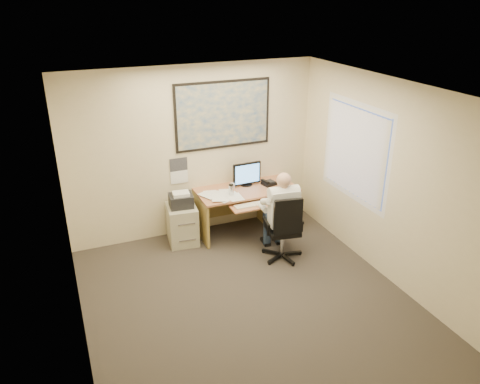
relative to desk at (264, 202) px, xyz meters
name	(u,v)px	position (x,y,z in m)	size (l,w,h in m)	color
room_shell	(252,210)	(-1.08, -1.90, 0.91)	(4.00, 4.50, 2.70)	#342E28
desk	(264,202)	(0.00, 0.00, 0.00)	(1.60, 0.97, 1.13)	tan
world_map	(223,115)	(-0.58, 0.33, 1.46)	(1.56, 0.03, 1.06)	#1E4C93
wall_calendar	(179,171)	(-1.33, 0.34, 0.64)	(0.28, 0.01, 0.42)	white
window_blinds	(355,152)	(0.89, -1.10, 1.11)	(0.06, 1.40, 1.30)	white
filing_cabinet	(182,221)	(-1.41, 0.03, -0.08)	(0.49, 0.57, 0.86)	#B1AC8F
office_chair	(284,240)	(-0.16, -1.04, -0.14)	(0.72, 0.72, 1.04)	black
person	(282,216)	(-0.17, -0.96, 0.23)	(0.56, 0.80, 1.34)	white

